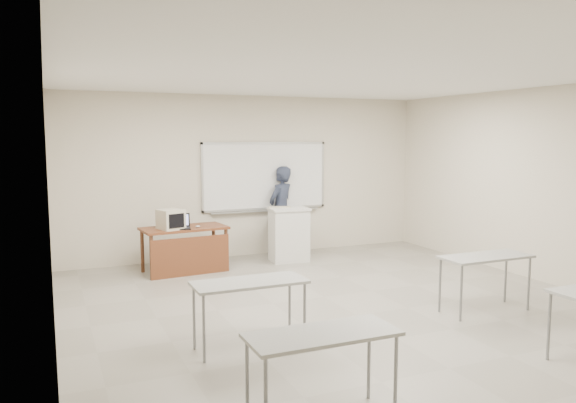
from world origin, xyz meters
name	(u,v)px	position (x,y,z in m)	size (l,w,h in m)	color
floor	(356,316)	(0.00, 0.00, -0.01)	(7.00, 8.00, 0.01)	gray
whiteboard	(265,177)	(0.30, 3.97, 1.48)	(2.48, 0.10, 1.31)	white
student_desks	(424,290)	(0.00, -1.35, 0.67)	(4.40, 2.20, 0.73)	#9B9B96
instructor_desk	(186,241)	(-1.46, 3.05, 0.54)	(1.38, 0.69, 0.75)	brown
podium	(289,234)	(0.46, 3.20, 0.49)	(0.69, 0.51, 0.97)	#B9B8B2
crt_monitor	(170,220)	(-1.71, 3.03, 0.91)	(0.35, 0.40, 0.33)	#B8AF99
laptop	(180,225)	(-1.56, 3.03, 0.81)	(0.32, 0.30, 0.24)	black
mouse	(198,226)	(-1.26, 3.03, 0.77)	(0.09, 0.06, 0.03)	#A0A4A8
keyboard	(279,207)	(0.31, 3.28, 0.98)	(0.40, 0.13, 0.02)	#B8AF99
presenter	(281,210)	(0.59, 3.88, 0.84)	(0.61, 0.40, 1.68)	black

